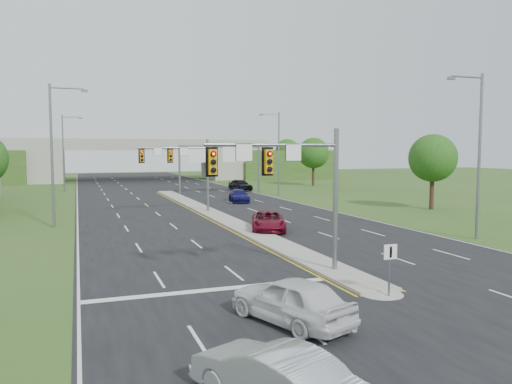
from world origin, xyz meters
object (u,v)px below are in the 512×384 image
Objects in this scene: signal_mast_far at (184,164)px; car_silver at (272,376)px; car_white at (291,300)px; car_far_c at (240,185)px; overpass at (139,163)px; car_far_a at (268,221)px; sign_gantry at (219,156)px; keep_right_sign at (390,261)px; signal_mast_near at (293,177)px; car_far_b at (239,196)px.

car_silver is at bearing -98.48° from signal_mast_far.
car_white is 57.01m from car_far_c.
overpass is 67.24m from car_far_a.
car_far_c is (4.32, 3.92, -4.36)m from sign_gantry.
overpass is at bearing 90.00° from keep_right_sign.
overpass is at bearing 110.42° from car_far_a.
sign_gantry reaches higher than car_far_a.
car_silver is 0.85× the size of car_far_a.
sign_gantry is 2.61× the size of car_silver.
signal_mast_near reaches higher than keep_right_sign.
overpass reaches higher than car_white.
car_silver is at bearing -140.05° from keep_right_sign.
sign_gantry is (6.68, 49.45, 3.72)m from keep_right_sign.
car_far_b is at bearing 46.23° from signal_mast_far.
car_silver reaches higher than car_far_a.
overpass is 15.92× the size of car_far_c.
car_silver is (-5.34, -10.82, -3.98)m from signal_mast_near.
sign_gantry is at bearing -128.50° from car_silver.
signal_mast_far is at bearing -114.11° from sign_gantry.
car_far_c is (11.00, 53.37, -0.64)m from keep_right_sign.
car_silver is 0.91× the size of car_far_b.
car_far_c is (5.19, 15.49, 0.15)m from car_far_b.
car_white reaches higher than car_far_b.
keep_right_sign is at bearing 174.92° from car_white.
signal_mast_far is at bearing 90.00° from signal_mast_near.
car_white is at bearing -89.78° from car_far_a.
signal_mast_far reaches higher than keep_right_sign.
sign_gantry is 35.75m from overpass.
sign_gantry is 57.79m from car_silver.
sign_gantry is 2.40× the size of car_white.
car_silver is (-2.68, -5.00, -0.09)m from car_white.
signal_mast_near is at bearing -101.25° from sign_gantry.
car_silver is at bearing 41.17° from car_white.
signal_mast_far is 29.71m from keep_right_sign.
car_far_c is at bearing 42.25° from sign_gantry.
car_far_b is at bearing -125.92° from car_white.
car_far_a is at bearing -88.72° from overpass.
car_silver is 25.42m from car_far_a.
keep_right_sign reaches higher than car_far_c.
keep_right_sign is at bearing -89.49° from car_far_b.
keep_right_sign is at bearing -63.06° from signal_mast_near.
signal_mast_near is 12.71m from car_silver.
overpass is (0.00, 84.53, 2.04)m from keep_right_sign.
sign_gantry reaches higher than car_white.
car_white is (-4.92, -1.37, -0.67)m from keep_right_sign.
keep_right_sign is at bearing -164.19° from car_silver.
sign_gantry is at bearing 78.75° from signal_mast_near.
sign_gantry is 0.14× the size of overpass.
signal_mast_near is 80.11m from overpass.
signal_mast_near is at bearing -90.00° from signal_mast_far.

